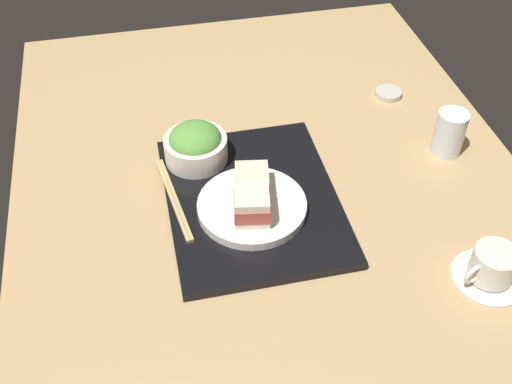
% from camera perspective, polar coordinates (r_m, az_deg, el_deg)
% --- Properties ---
extents(ground_plane, '(1.40, 1.00, 0.03)m').
position_cam_1_polar(ground_plane, '(1.19, 2.06, -1.19)').
color(ground_plane, tan).
extents(serving_tray, '(0.40, 0.31, 0.02)m').
position_cam_1_polar(serving_tray, '(1.16, -0.40, -0.63)').
color(serving_tray, black).
rests_on(serving_tray, ground_plane).
extents(sandwich_plate, '(0.20, 0.20, 0.02)m').
position_cam_1_polar(sandwich_plate, '(1.13, -0.38, -1.33)').
color(sandwich_plate, white).
rests_on(sandwich_plate, serving_tray).
extents(sandwich_near, '(0.07, 0.07, 0.05)m').
position_cam_1_polar(sandwich_near, '(1.13, -0.39, 1.07)').
color(sandwich_near, beige).
rests_on(sandwich_near, sandwich_plate).
extents(sandwich_far, '(0.08, 0.07, 0.06)m').
position_cam_1_polar(sandwich_far, '(1.08, -0.38, -1.27)').
color(sandwich_far, '#EFE5C1').
rests_on(sandwich_far, sandwich_plate).
extents(salad_bowl, '(0.12, 0.12, 0.08)m').
position_cam_1_polar(salad_bowl, '(1.22, -5.59, 4.37)').
color(salad_bowl, silver).
rests_on(salad_bowl, serving_tray).
extents(chopsticks_pair, '(0.23, 0.04, 0.01)m').
position_cam_1_polar(chopsticks_pair, '(1.16, -7.58, -0.62)').
color(chopsticks_pair, tan).
rests_on(chopsticks_pair, serving_tray).
extents(coffee_cup, '(0.12, 0.12, 0.06)m').
position_cam_1_polar(coffee_cup, '(1.10, 20.90, -6.50)').
color(coffee_cup, silver).
rests_on(coffee_cup, ground_plane).
extents(drinking_glass, '(0.06, 0.06, 0.10)m').
position_cam_1_polar(drinking_glass, '(1.31, 17.40, 5.21)').
color(drinking_glass, silver).
rests_on(drinking_glass, ground_plane).
extents(small_sauce_dish, '(0.06, 0.06, 0.01)m').
position_cam_1_polar(small_sauce_dish, '(1.47, 12.10, 8.87)').
color(small_sauce_dish, beige).
rests_on(small_sauce_dish, ground_plane).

